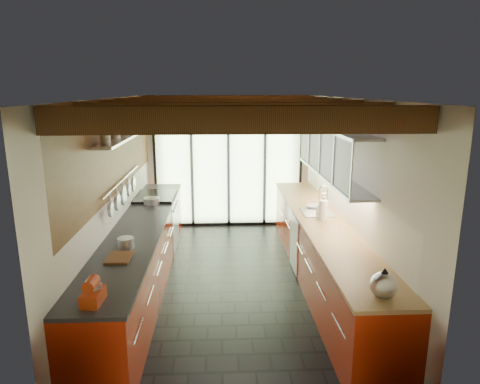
{
  "coord_description": "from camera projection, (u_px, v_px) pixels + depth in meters",
  "views": [
    {
      "loc": [
        -0.16,
        -5.66,
        2.72
      ],
      "look_at": [
        0.12,
        0.4,
        1.25
      ],
      "focal_mm": 32.0,
      "sensor_mm": 36.0,
      "label": 1
    }
  ],
  "objects": [
    {
      "name": "glass_door",
      "position": [
        228.0,
        144.0,
        8.37
      ],
      "size": [
        2.95,
        0.1,
        2.9
      ],
      "color": "#C6EAAD",
      "rests_on": "ground"
    },
    {
      "name": "right_counter",
      "position": [
        322.0,
        251.0,
        6.1
      ],
      "size": [
        0.68,
        5.0,
        0.92
      ],
      "color": "#A1210A",
      "rests_on": "ground"
    },
    {
      "name": "upper_cabinets_right",
      "position": [
        332.0,
        152.0,
        6.07
      ],
      "size": [
        0.34,
        3.0,
        3.0
      ],
      "color": "silver",
      "rests_on": "ground"
    },
    {
      "name": "cutting_board",
      "position": [
        119.0,
        258.0,
        4.64
      ],
      "size": [
        0.25,
        0.35,
        0.03
      ],
      "primitive_type": "cube",
      "rotation": [
        0.0,
        0.0,
        -0.01
      ],
      "color": "brown",
      "rests_on": "left_counter"
    },
    {
      "name": "ground",
      "position": [
        233.0,
        283.0,
        6.15
      ],
      "size": [
        5.5,
        5.5,
        0.0
      ],
      "primitive_type": "plane",
      "color": "black",
      "rests_on": "ground"
    },
    {
      "name": "sink_assembly",
      "position": [
        318.0,
        210.0,
        6.37
      ],
      "size": [
        0.45,
        0.52,
        0.43
      ],
      "color": "silver",
      "rests_on": "right_counter"
    },
    {
      "name": "ceiling_beams",
      "position": [
        231.0,
        108.0,
        5.93
      ],
      "size": [
        3.14,
        5.06,
        4.9
      ],
      "color": "#593316",
      "rests_on": "ground"
    },
    {
      "name": "room_shell",
      "position": [
        232.0,
        170.0,
        5.76
      ],
      "size": [
        5.5,
        5.5,
        5.5
      ],
      "color": "silver",
      "rests_on": "ground"
    },
    {
      "name": "pot_small",
      "position": [
        152.0,
        201.0,
        6.86
      ],
      "size": [
        0.31,
        0.31,
        0.1
      ],
      "primitive_type": "cylinder",
      "rotation": [
        0.0,
        0.0,
        0.22
      ],
      "color": "silver",
      "rests_on": "left_counter"
    },
    {
      "name": "pot_large",
      "position": [
        126.0,
        243.0,
        4.95
      ],
      "size": [
        0.24,
        0.24,
        0.12
      ],
      "primitive_type": "cylinder",
      "rotation": [
        0.0,
        0.0,
        0.31
      ],
      "color": "silver",
      "rests_on": "left_counter"
    },
    {
      "name": "left_wall_fixtures",
      "position": [
        124.0,
        155.0,
        5.82
      ],
      "size": [
        0.28,
        2.6,
        0.96
      ],
      "color": "silver",
      "rests_on": "ground"
    },
    {
      "name": "soap_bottle",
      "position": [
        320.0,
        209.0,
        6.19
      ],
      "size": [
        0.12,
        0.12,
        0.2
      ],
      "primitive_type": "imported",
      "rotation": [
        0.0,
        0.0,
        -0.35
      ],
      "color": "silver",
      "rests_on": "right_counter"
    },
    {
      "name": "kettle",
      "position": [
        384.0,
        283.0,
        3.77
      ],
      "size": [
        0.29,
        0.32,
        0.29
      ],
      "color": "silver",
      "rests_on": "right_counter"
    },
    {
      "name": "range_stove",
      "position": [
        157.0,
        222.0,
        7.39
      ],
      "size": [
        0.66,
        0.9,
        0.97
      ],
      "color": "silver",
      "rests_on": "ground"
    },
    {
      "name": "bowl",
      "position": [
        313.0,
        207.0,
        6.6
      ],
      "size": [
        0.21,
        0.21,
        0.05
      ],
      "primitive_type": "imported",
      "rotation": [
        0.0,
        0.0,
        0.04
      ],
      "color": "silver",
      "rests_on": "right_counter"
    },
    {
      "name": "paper_towel",
      "position": [
        323.0,
        210.0,
        5.98
      ],
      "size": [
        0.16,
        0.16,
        0.34
      ],
      "color": "white",
      "rests_on": "right_counter"
    },
    {
      "name": "left_counter",
      "position": [
        142.0,
        255.0,
        5.98
      ],
      "size": [
        0.68,
        5.0,
        0.92
      ],
      "color": "#A1210A",
      "rests_on": "ground"
    },
    {
      "name": "stand_mixer",
      "position": [
        93.0,
        292.0,
        3.67
      ],
      "size": [
        0.17,
        0.28,
        0.24
      ],
      "color": "#B3320E",
      "rests_on": "left_counter"
    }
  ]
}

